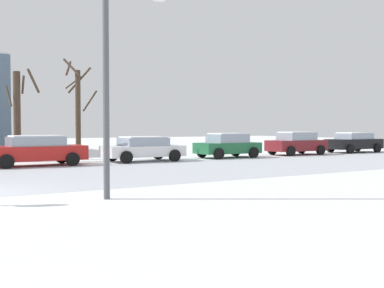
{
  "coord_description": "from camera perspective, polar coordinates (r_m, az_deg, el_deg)",
  "views": [
    {
      "loc": [
        -1.09,
        -13.91,
        1.85
      ],
      "look_at": [
        10.35,
        5.07,
        1.02
      ],
      "focal_mm": 43.27,
      "sensor_mm": 36.0,
      "label": 1
    }
  ],
  "objects": [
    {
      "name": "parked_car_white",
      "position": [
        24.84,
        -6.03,
        -0.55
      ],
      "size": [
        4.26,
        2.15,
        1.33
      ],
      "color": "white",
      "rests_on": "ground"
    },
    {
      "name": "street_lamp",
      "position": [
        12.2,
        -9.16,
        9.79
      ],
      "size": [
        1.78,
        0.36,
        5.69
      ],
      "color": "#4C4F54",
      "rests_on": "ground"
    },
    {
      "name": "parked_car_maroon",
      "position": [
        31.24,
        12.75,
        0.11
      ],
      "size": [
        4.05,
        1.97,
        1.52
      ],
      "color": "maroon",
      "rests_on": "ground"
    },
    {
      "name": "parked_car_red",
      "position": [
        23.08,
        -18.68,
        -0.72
      ],
      "size": [
        4.51,
        2.13,
        1.45
      ],
      "color": "red",
      "rests_on": "ground"
    },
    {
      "name": "parked_car_green",
      "position": [
        27.69,
        4.41,
        -0.15
      ],
      "size": [
        3.85,
        2.02,
        1.47
      ],
      "color": "#1E6038",
      "rests_on": "ground"
    },
    {
      "name": "tree_far_mid",
      "position": [
        26.95,
        -13.88,
        4.24
      ],
      "size": [
        1.74,
        1.72,
        5.66
      ],
      "color": "#423326",
      "rests_on": "ground"
    },
    {
      "name": "parked_car_black",
      "position": [
        35.28,
        19.34,
        0.22
      ],
      "size": [
        4.41,
        1.97,
        1.45
      ],
      "color": "black",
      "rests_on": "ground"
    },
    {
      "name": "tree_far_right",
      "position": [
        26.06,
        -20.67,
        3.49
      ],
      "size": [
        1.79,
        1.67,
        4.81
      ],
      "color": "#423326",
      "rests_on": "ground"
    }
  ]
}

